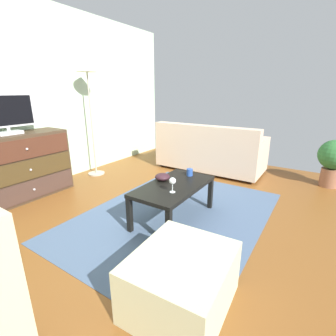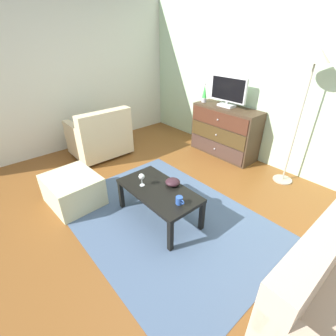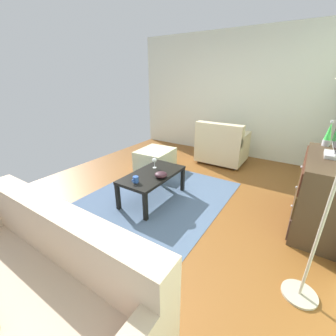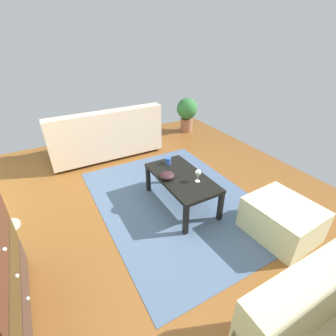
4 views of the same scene
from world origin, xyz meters
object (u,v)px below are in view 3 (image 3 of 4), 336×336
wine_glass (154,161)px  couch_large (35,292)px  mug (136,180)px  ottoman (155,159)px  coffee_table (152,177)px  armchair (222,146)px  lava_lamp (328,135)px  dresser (320,192)px  bowl_decorative (161,175)px

wine_glass → couch_large: bearing=13.7°
mug → ottoman: 1.51m
coffee_table → armchair: bearing=171.7°
wine_glass → armchair: 1.90m
lava_lamp → dresser: bearing=4.9°
lava_lamp → armchair: bearing=-118.9°
dresser → mug: bearing=-64.7°
dresser → mug: size_ratio=10.63×
coffee_table → wine_glass: bearing=-152.3°
bowl_decorative → couch_large: bearing=7.0°
ottoman → armchair: bearing=137.8°
mug → bowl_decorative: size_ratio=0.65×
couch_large → ottoman: bearing=-159.5°
lava_lamp → bowl_decorative: size_ratio=1.88×
mug → lava_lamp: bearing=126.4°
dresser → wine_glass: 2.17m
mug → ottoman: bearing=-153.8°
mug → couch_large: (1.54, 0.42, -0.13)m
ottoman → coffee_table: bearing=34.2°
dresser → coffee_table: bearing=-73.4°
lava_lamp → wine_glass: (0.92, -2.08, -0.49)m
dresser → lava_lamp: (-0.51, -0.04, 0.59)m
coffee_table → dresser: bearing=106.6°
lava_lamp → couch_large: (3.01, -1.57, -0.69)m
wine_glass → mug: 0.56m
dresser → bowl_decorative: bearing=-70.6°
lava_lamp → bowl_decorative: (1.15, -1.80, -0.56)m
lava_lamp → mug: lava_lamp is taller
armchair → coffee_table: bearing=-8.3°
wine_glass → bowl_decorative: 0.37m
coffee_table → armchair: armchair is taller
couch_large → ottoman: size_ratio=2.67×
couch_large → lava_lamp: bearing=152.3°
mug → couch_large: bearing=15.1°
dresser → couch_large: size_ratio=0.65×
bowl_decorative → armchair: size_ratio=0.19×
wine_glass → bowl_decorative: wine_glass is taller
dresser → mug: 2.25m
mug → bowl_decorative: bearing=149.0°
wine_glass → couch_large: 2.15m
couch_large → mug: bearing=-164.9°
couch_large → ottoman: 3.07m
mug → armchair: (-2.40, 0.30, -0.10)m
coffee_table → mug: mug is taller
couch_large → armchair: 3.94m
lava_lamp → couch_large: lava_lamp is taller
couch_large → wine_glass: bearing=-166.3°
bowl_decorative → couch_large: couch_large is taller
wine_glass → bowl_decorative: size_ratio=0.90×
wine_glass → mug: (0.55, 0.09, -0.07)m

